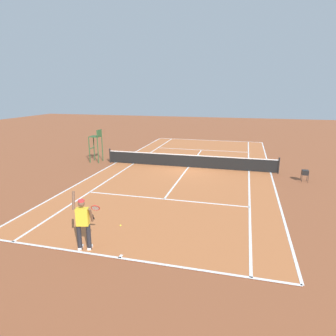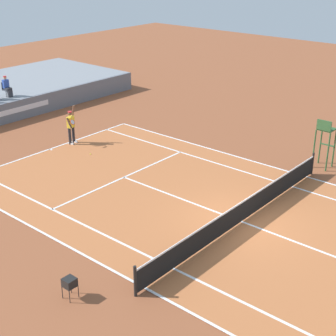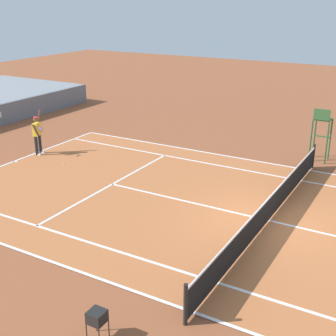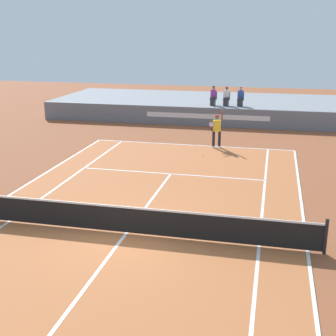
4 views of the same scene
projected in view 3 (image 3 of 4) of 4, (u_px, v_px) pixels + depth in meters
name	position (u px, v px, depth m)	size (l,w,h in m)	color
ground_plane	(269.00, 221.00, 15.26)	(80.00, 80.00, 0.00)	brown
court	(269.00, 221.00, 15.26)	(11.08, 23.88, 0.03)	#B76638
net	(270.00, 207.00, 15.08)	(11.98, 0.10, 1.07)	black
tennis_player	(37.00, 134.00, 21.46)	(0.74, 0.76, 2.08)	#232328
tennis_ball	(64.00, 163.00, 20.52)	(0.07, 0.07, 0.07)	#D1E533
umpire_chair	(322.00, 128.00, 20.42)	(0.77, 0.77, 2.44)	#2D562D
ball_hopper	(97.00, 316.00, 9.81)	(0.36, 0.36, 0.70)	black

